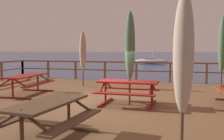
{
  "coord_description": "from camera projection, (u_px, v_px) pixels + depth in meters",
  "views": [
    {
      "loc": [
        2.58,
        -8.0,
        2.55
      ],
      "look_at": [
        0.0,
        0.88,
        1.8
      ],
      "focal_mm": 40.33,
      "sensor_mm": 36.0,
      "label": 1
    }
  ],
  "objects": [
    {
      "name": "patio_umbrella_tall_front",
      "position": [
        130.0,
        46.0,
        7.83
      ],
      "size": [
        0.32,
        0.32,
        2.95
      ],
      "color": "#4C3828",
      "rests_on": "wooden_deck"
    },
    {
      "name": "wooden_deck",
      "position": [
        105.0,
        113.0,
        8.54
      ],
      "size": [
        14.98,
        11.73,
        0.8
      ],
      "primitive_type": "cube",
      "color": "brown",
      "rests_on": "ground"
    },
    {
      "name": "picnic_table_front_left",
      "position": [
        48.0,
        112.0,
        4.8
      ],
      "size": [
        1.54,
        1.96,
        0.78
      ],
      "color": "brown",
      "rests_on": "wooden_deck"
    },
    {
      "name": "patio_umbrella_tall_back_right",
      "position": [
        83.0,
        51.0,
        11.96
      ],
      "size": [
        0.32,
        0.32,
        2.63
      ],
      "color": "#4C3828",
      "rests_on": "wooden_deck"
    },
    {
      "name": "picnic_table_mid_centre",
      "position": [
        128.0,
        87.0,
        7.94
      ],
      "size": [
        1.89,
        1.43,
        0.78
      ],
      "color": "maroon",
      "rests_on": "wooden_deck"
    },
    {
      "name": "railing_waterside_far",
      "position": [
        136.0,
        68.0,
        13.92
      ],
      "size": [
        14.78,
        0.1,
        1.09
      ],
      "color": "brown",
      "rests_on": "wooden_deck"
    },
    {
      "name": "patio_umbrella_tall_back_left",
      "position": [
        222.0,
        45.0,
        9.76
      ],
      "size": [
        0.32,
        0.32,
        3.06
      ],
      "color": "#4C3828",
      "rests_on": "wooden_deck"
    },
    {
      "name": "patio_umbrella_short_mid",
      "position": [
        183.0,
        54.0,
        3.88
      ],
      "size": [
        0.32,
        0.32,
        2.65
      ],
      "color": "#4C3828",
      "rests_on": "wooden_deck"
    },
    {
      "name": "sailboat_distant",
      "position": [
        151.0,
        61.0,
        46.85
      ],
      "size": [
        6.08,
        1.97,
        7.72
      ],
      "color": "silver",
      "rests_on": "ground"
    },
    {
      "name": "picnic_table_front_right",
      "position": [
        26.0,
        80.0,
        9.77
      ],
      "size": [
        1.53,
        2.2,
        0.78
      ],
      "color": "maroon",
      "rests_on": "wooden_deck"
    },
    {
      "name": "ground_plane",
      "position": [
        105.0,
        125.0,
        8.58
      ],
      "size": [
        600.0,
        600.0,
        0.0
      ],
      "primitive_type": "plane",
      "color": "navy"
    }
  ]
}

